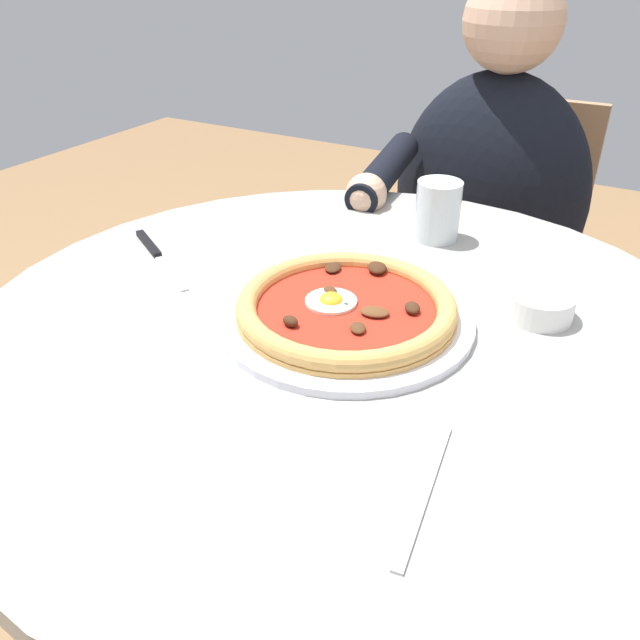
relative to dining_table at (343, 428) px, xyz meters
name	(u,v)px	position (x,y,z in m)	size (l,w,h in m)	color
dining_table	(343,428)	(0.00, 0.00, 0.00)	(0.91, 0.91, 0.75)	#999993
pizza_on_plate	(346,310)	(0.00, 0.00, 0.18)	(0.30, 0.30, 0.03)	white
water_glass	(437,214)	(0.01, 0.28, 0.20)	(0.07, 0.07, 0.09)	silver
steak_knife	(154,251)	(-0.33, 0.03, 0.17)	(0.18, 0.12, 0.01)	silver
ramekin_capers	(540,304)	(0.20, 0.12, 0.18)	(0.08, 0.08, 0.03)	white
fork_utensil	(425,491)	(0.18, -0.21, 0.17)	(0.03, 0.17, 0.00)	#BCBCC1
diner_person	(475,283)	(-0.02, 0.66, -0.09)	(0.39, 0.49, 1.10)	#282833
cafe_chair_diner	(494,251)	(-0.02, 0.80, -0.07)	(0.40, 0.40, 0.84)	#957050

